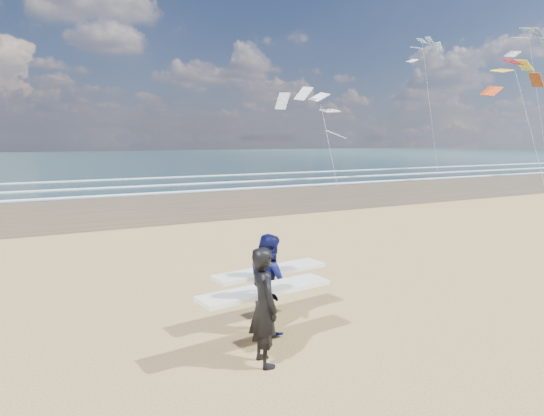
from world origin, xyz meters
TOP-DOWN VIEW (x-y plane):
  - wet_sand_strip at (20.00, 18.00)m, footprint 220.00×12.00m
  - ocean at (20.00, 72.00)m, footprint 220.00×100.00m
  - foam_breakers at (20.00, 28.10)m, footprint 220.00×11.70m
  - surfer_near at (-1.39, -0.01)m, footprint 2.25×1.08m
  - surfer_far at (-0.73, 1.09)m, footprint 2.25×1.20m
  - kite_0 at (29.91, 18.11)m, footprint 6.41×4.80m
  - kite_1 at (16.27, 24.73)m, footprint 6.50×4.82m
  - kite_2 at (41.17, 24.89)m, footprint 6.34×4.80m
  - kite_5 at (34.72, 32.52)m, footprint 4.96×4.65m

SIDE VIEW (x-z plane):
  - wet_sand_strip at x=20.00m, z-range 0.00..0.01m
  - ocean at x=20.00m, z-range 0.00..0.02m
  - foam_breakers at x=20.00m, z-range 0.02..0.08m
  - surfer_far at x=-0.73m, z-range 0.01..1.72m
  - surfer_near at x=-1.39m, z-range 0.02..1.80m
  - kite_1 at x=16.27m, z-range 0.64..8.38m
  - kite_0 at x=29.91m, z-range 0.78..11.24m
  - kite_5 at x=34.72m, z-range 0.33..15.02m
  - kite_2 at x=41.17m, z-range 0.92..16.14m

